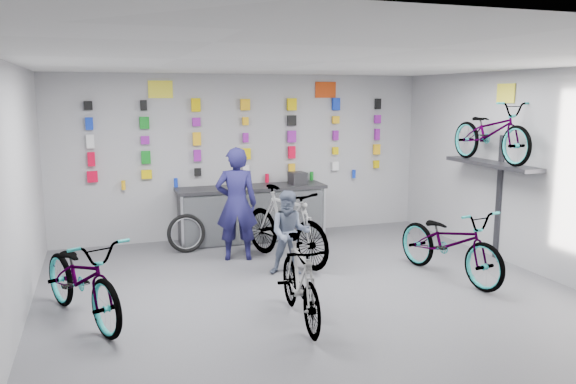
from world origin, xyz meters
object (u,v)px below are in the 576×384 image
object	(u,v)px
bike_service	(286,225)
clerk	(237,204)
counter	(252,214)
customer	(290,233)
bike_left	(82,278)
bike_center	(300,281)
bike_right	(450,242)

from	to	relation	value
bike_service	clerk	bearing A→B (deg)	130.97
counter	customer	distance (m)	2.07
bike_left	clerk	bearing A→B (deg)	15.41
bike_center	clerk	xyz separation A→B (m)	(-0.10, 2.71, 0.41)
counter	bike_right	size ratio (longest dim) A/B	1.34
bike_center	customer	bearing A→B (deg)	80.18
counter	clerk	xyz separation A→B (m)	(-0.54, -1.07, 0.42)
bike_right	customer	distance (m)	2.32
bike_center	bike_right	distance (m)	2.72
bike_right	bike_service	size ratio (longest dim) A/B	1.00
bike_right	clerk	size ratio (longest dim) A/B	1.10
bike_left	customer	xyz separation A→B (m)	(2.86, 0.87, 0.10)
bike_center	bike_right	bearing A→B (deg)	22.68
clerk	customer	world-z (taller)	clerk
bike_center	clerk	distance (m)	2.74
bike_center	bike_service	bearing A→B (deg)	80.80
counter	bike_center	distance (m)	3.80
bike_right	bike_service	distance (m)	2.51
bike_right	clerk	distance (m)	3.32
counter	bike_right	xyz separation A→B (m)	(2.16, -2.96, 0.04)
bike_service	customer	xyz separation A→B (m)	(-0.14, -0.62, 0.02)
clerk	customer	size ratio (longest dim) A/B	1.45
bike_service	bike_center	bearing A→B (deg)	-125.29
clerk	counter	bearing A→B (deg)	-103.84
bike_center	counter	bearing A→B (deg)	88.62
counter	bike_service	xyz separation A→B (m)	(0.16, -1.44, 0.12)
bike_service	bike_left	bearing A→B (deg)	-174.35
bike_service	bike_right	bearing A→B (deg)	-58.00
bike_right	clerk	xyz separation A→B (m)	(-2.70, 1.89, 0.38)
bike_service	customer	size ratio (longest dim) A/B	1.60
bike_left	bike_service	bearing A→B (deg)	2.78
bike_right	clerk	world-z (taller)	clerk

